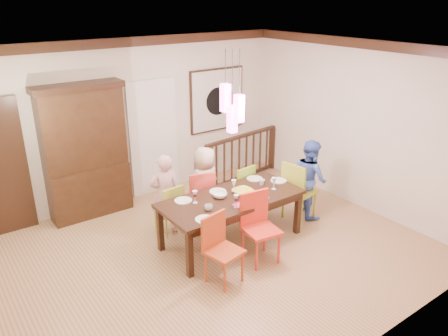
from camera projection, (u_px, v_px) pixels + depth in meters
floor at (214, 252)px, 6.47m from camera, size 6.00×6.00×0.00m
ceiling at (212, 52)px, 5.40m from camera, size 6.00×6.00×0.00m
wall_back at (134, 121)px, 7.82m from camera, size 6.00×0.00×6.00m
wall_right at (355, 125)px, 7.57m from camera, size 0.00×5.00×5.00m
crown_molding at (212, 58)px, 5.43m from camera, size 6.00×5.00×0.16m
white_doorway at (154, 139)px, 8.13m from camera, size 0.97×0.05×2.22m
painting at (217, 100)px, 8.71m from camera, size 1.25×0.06×1.25m
pendant_cluster at (232, 108)px, 6.00m from camera, size 0.27×0.21×1.14m
dining_table at (232, 202)px, 6.53m from camera, size 2.16×0.99×0.75m
chair_far_left at (168, 205)px, 6.85m from camera, size 0.41×0.41×0.84m
chair_far_mid at (199, 193)px, 7.14m from camera, size 0.52×0.52×0.95m
chair_far_right at (238, 186)px, 7.47m from camera, size 0.45×0.45×0.90m
chair_near_left at (224, 246)px, 5.63m from camera, size 0.49×0.49×0.93m
chair_near_mid at (261, 225)px, 6.07m from camera, size 0.51×0.51×1.01m
chair_end_right at (300, 186)px, 7.27m from camera, size 0.53×0.53×1.03m
china_hutch at (85, 151)px, 7.23m from camera, size 1.43×0.46×2.27m
balustrade at (243, 156)px, 8.89m from camera, size 1.98×0.32×0.96m
person_far_left at (165, 195)px, 6.80m from camera, size 0.54×0.43×1.32m
person_far_mid at (205, 185)px, 7.19m from camera, size 0.73×0.58×1.29m
person_end_right at (310, 178)px, 7.38m from camera, size 0.67×0.77×1.34m
serving_bowl at (243, 192)px, 6.58m from camera, size 0.31×0.31×0.07m
small_bowl at (220, 195)px, 6.48m from camera, size 0.27×0.27×0.07m
cup_left at (209, 207)px, 6.09m from camera, size 0.13×0.13×0.09m
cup_right at (262, 182)px, 6.90m from camera, size 0.13×0.13×0.09m
plate_far_left at (183, 201)px, 6.37m from camera, size 0.26×0.26×0.01m
plate_far_mid at (218, 191)px, 6.67m from camera, size 0.26×0.26×0.01m
plate_far_right at (255, 179)px, 7.14m from camera, size 0.26×0.26×0.01m
plate_near_left at (205, 219)px, 5.84m from camera, size 0.26×0.26×0.01m
plate_near_mid at (260, 198)px, 6.47m from camera, size 0.26×0.26×0.01m
plate_end_right at (278, 181)px, 7.06m from camera, size 0.26×0.26×0.01m
wine_glass_a at (195, 197)px, 6.29m from camera, size 0.08×0.08×0.19m
wine_glass_b at (234, 186)px, 6.66m from camera, size 0.08×0.08×0.19m
wine_glass_c at (236, 201)px, 6.16m from camera, size 0.08×0.08×0.19m
wine_glass_d at (274, 183)px, 6.73m from camera, size 0.08×0.08×0.19m
napkin at (240, 205)px, 6.24m from camera, size 0.18×0.14×0.01m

